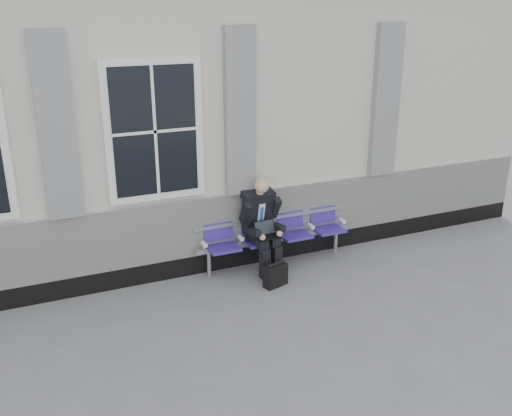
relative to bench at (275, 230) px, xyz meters
name	(u,v)px	position (x,y,z in m)	size (l,w,h in m)	color
ground	(166,334)	(-2.12, -1.32, -0.55)	(70.00, 70.00, 0.00)	slate
station_building	(102,110)	(-2.14, 2.15, 1.67)	(14.40, 4.40, 4.49)	beige
bench	(275,230)	(0.00, 0.00, 0.00)	(2.60, 0.47, 0.91)	#9EA0A3
businessman	(261,222)	(-0.29, -0.14, 0.24)	(0.61, 0.82, 1.47)	black
briefcase	(275,275)	(-0.32, -0.71, -0.38)	(0.39, 0.25, 0.37)	black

